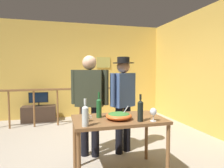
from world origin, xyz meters
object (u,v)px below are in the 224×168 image
at_px(wine_bottle_clear, 85,115).
at_px(mug_white, 86,118).
at_px(tv_console, 39,113).
at_px(stair_railing, 77,100).
at_px(serving_table, 118,124).
at_px(framed_picture, 104,62).
at_px(wine_glass, 153,112).
at_px(flat_screen_tv, 39,98).
at_px(wine_bottle_dark, 140,110).
at_px(person_standing_right, 123,97).
at_px(person_standing_left, 90,97).
at_px(wine_bottle_green, 99,107).
at_px(salad_bowl, 119,116).

relative_size(wine_bottle_clear, mug_white, 2.88).
height_order(tv_console, wine_bottle_clear, wine_bottle_clear).
bearing_deg(stair_railing, wine_bottle_clear, -92.99).
height_order(stair_railing, serving_table, stair_railing).
distance_m(framed_picture, serving_table, 3.71).
bearing_deg(framed_picture, tv_console, -171.36).
distance_m(wine_glass, mug_white, 0.84).
relative_size(framed_picture, mug_white, 3.88).
bearing_deg(flat_screen_tv, wine_bottle_clear, -76.34).
height_order(wine_glass, wine_bottle_dark, wine_bottle_dark).
distance_m(flat_screen_tv, wine_glass, 3.89).
distance_m(flat_screen_tv, wine_bottle_clear, 3.61).
bearing_deg(mug_white, person_standing_right, 45.67).
bearing_deg(person_standing_left, person_standing_right, -155.32).
bearing_deg(person_standing_left, wine_bottle_green, 118.57).
relative_size(flat_screen_tv, person_standing_left, 0.31).
xyz_separation_m(flat_screen_tv, wine_glass, (1.70, -3.49, 0.24)).
bearing_deg(wine_bottle_green, stair_railing, 91.70).
bearing_deg(wine_bottle_dark, wine_glass, -11.93).
xyz_separation_m(wine_glass, person_standing_right, (-0.09, 0.94, 0.08)).
relative_size(flat_screen_tv, wine_bottle_dark, 1.48).
bearing_deg(person_standing_right, framed_picture, -120.51).
xyz_separation_m(wine_bottle_clear, person_standing_left, (0.19, 0.95, 0.08)).
xyz_separation_m(tv_console, wine_bottle_clear, (0.85, -3.53, 0.70)).
xyz_separation_m(wine_bottle_clear, person_standing_right, (0.77, 0.95, 0.06)).
xyz_separation_m(framed_picture, wine_glass, (-0.20, -3.81, -0.77)).
bearing_deg(wine_bottle_green, person_standing_right, 47.23).
bearing_deg(person_standing_left, wine_glass, 149.78).
bearing_deg(wine_bottle_clear, mug_white, 80.07).
height_order(stair_railing, person_standing_left, person_standing_left).
xyz_separation_m(stair_railing, wine_bottle_green, (0.08, -2.59, 0.28)).
xyz_separation_m(salad_bowl, mug_white, (-0.43, -0.00, -0.00)).
relative_size(salad_bowl, wine_glass, 2.03).
bearing_deg(wine_bottle_green, flat_screen_tv, 109.10).
xyz_separation_m(framed_picture, wine_bottle_dark, (-0.37, -3.77, -0.74)).
bearing_deg(wine_bottle_green, mug_white, -139.07).
xyz_separation_m(stair_railing, person_standing_right, (0.61, -2.01, 0.33)).
bearing_deg(wine_bottle_dark, tv_console, 113.90).
distance_m(wine_glass, person_standing_left, 1.16).
bearing_deg(flat_screen_tv, mug_white, -74.96).
height_order(wine_bottle_green, wine_bottle_dark, wine_bottle_green).
distance_m(flat_screen_tv, salad_bowl, 3.54).
xyz_separation_m(stair_railing, serving_table, (0.32, -2.68, 0.05)).
height_order(wine_glass, person_standing_left, person_standing_left).
bearing_deg(wine_bottle_dark, serving_table, 132.03).
xyz_separation_m(wine_glass, person_standing_left, (-0.66, 0.94, 0.09)).
xyz_separation_m(framed_picture, tv_console, (-1.91, -0.29, -1.45)).
xyz_separation_m(flat_screen_tv, wine_bottle_clear, (0.85, -3.49, 0.25)).
distance_m(person_standing_left, person_standing_right, 0.57).
bearing_deg(salad_bowl, framed_picture, 80.60).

